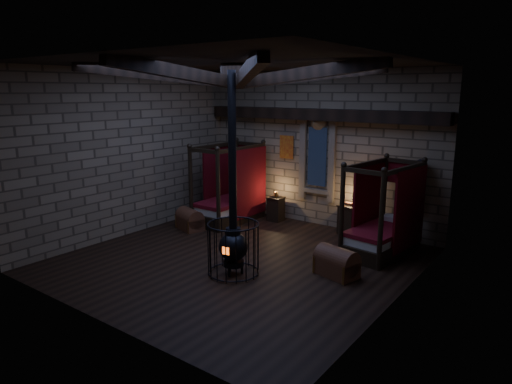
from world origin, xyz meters
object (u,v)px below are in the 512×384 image
Objects in this scene: bed_left at (230,202)px; bed_right at (383,231)px; trunk_right at (337,263)px; trunk_left at (190,220)px; stove at (233,244)px.

bed_right is at bearing 0.84° from bed_left.
bed_left is 4.66m from trunk_right.
bed_right is 1.89m from trunk_right.
bed_left reaches higher than trunk_left.
bed_left is 1.38m from trunk_left.
trunk_right is 2.12m from stove.
stove reaches higher than bed_left.
bed_right is 2.33× the size of trunk_left.
bed_left is at bearing 170.50° from trunk_right.
trunk_right reaches higher than trunk_left.
bed_left is 2.42× the size of trunk_left.
bed_left is 1.04× the size of bed_right.
trunk_right is (4.28, -1.83, -0.27)m from bed_left.
trunk_left is 3.37m from stove.
bed_right is 2.26× the size of trunk_right.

